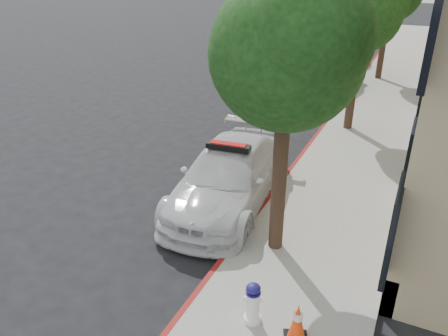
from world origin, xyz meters
TOP-DOWN VIEW (x-y plane):
  - ground at (0.00, 0.00)m, footprint 120.00×120.00m
  - sidewalk at (3.60, 10.00)m, footprint 3.20×50.00m
  - curb_strip at (2.06, 10.00)m, footprint 0.12×50.00m
  - tree_near at (2.93, -2.01)m, footprint 2.92×2.82m
  - tree_mid at (2.93, 5.99)m, footprint 2.77×2.64m
  - police_car at (1.10, -0.52)m, footprint 2.65×5.42m
  - parked_car_mid at (1.03, 10.81)m, footprint 2.49×4.87m
  - parked_car_far at (0.51, 16.60)m, footprint 1.54×4.39m
  - fire_hydrant at (3.26, -4.23)m, footprint 0.34×0.30m
  - traffic_cone at (4.06, -4.31)m, footprint 0.50×0.50m

SIDE VIEW (x-z plane):
  - ground at x=0.00m, z-range 0.00..0.00m
  - sidewalk at x=3.60m, z-range 0.00..0.15m
  - curb_strip at x=2.06m, z-range 0.00..0.15m
  - traffic_cone at x=4.06m, z-range 0.15..0.89m
  - fire_hydrant at x=3.26m, z-range 0.14..0.93m
  - parked_car_far at x=0.51m, z-range 0.00..1.45m
  - police_car at x=1.10m, z-range -0.07..1.60m
  - parked_car_mid at x=1.03m, z-range 0.00..1.59m
  - tree_mid at x=2.93m, z-range 1.45..6.88m
  - tree_near at x=2.93m, z-range 1.46..7.08m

